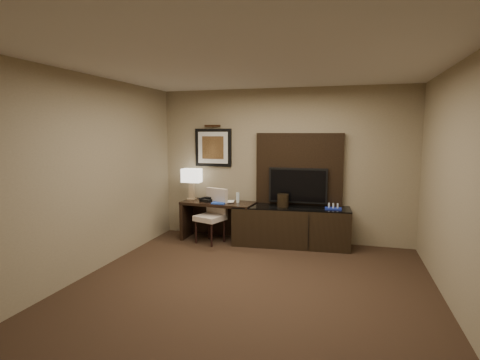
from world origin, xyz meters
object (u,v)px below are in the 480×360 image
(tv, at_px, (298,185))
(water_bottle, at_px, (238,198))
(desk_chair, at_px, (210,217))
(credenza, at_px, (291,226))
(ice_bucket, at_px, (283,200))
(minibar_tray, at_px, (333,206))
(table_lamp, at_px, (192,185))
(desk, at_px, (218,221))
(desk_phone, at_px, (207,199))

(tv, relative_size, water_bottle, 5.59)
(desk_chair, distance_m, water_bottle, 0.60)
(credenza, relative_size, ice_bucket, 9.04)
(ice_bucket, distance_m, minibar_tray, 0.84)
(minibar_tray, bearing_deg, desk_chair, -173.64)
(table_lamp, bearing_deg, tv, 2.23)
(credenza, distance_m, ice_bucket, 0.47)
(tv, xyz_separation_m, desk_chair, (-1.47, -0.41, -0.56))
(desk, distance_m, credenza, 1.31)
(tv, height_order, water_bottle, tv)
(desk_chair, bearing_deg, ice_bucket, 28.85)
(water_bottle, bearing_deg, table_lamp, 175.01)
(ice_bucket, relative_size, minibar_tray, 0.81)
(credenza, bearing_deg, desk, 175.74)
(water_bottle, relative_size, ice_bucket, 0.82)
(desk_chair, distance_m, minibar_tray, 2.11)
(desk_chair, relative_size, table_lamp, 1.67)
(table_lamp, bearing_deg, desk_phone, -21.93)
(desk, bearing_deg, credenza, 4.65)
(minibar_tray, bearing_deg, desk_phone, -178.95)
(desk_chair, relative_size, minibar_tray, 3.41)
(desk_phone, height_order, ice_bucket, ice_bucket)
(credenza, xyz_separation_m, water_bottle, (-0.95, 0.03, 0.45))
(desk_chair, bearing_deg, credenza, 28.58)
(table_lamp, bearing_deg, water_bottle, -4.99)
(credenza, height_order, water_bottle, water_bottle)
(credenza, distance_m, table_lamp, 1.97)
(desk_chair, relative_size, water_bottle, 5.10)
(tv, height_order, minibar_tray, tv)
(table_lamp, bearing_deg, minibar_tray, -2.34)
(desk_chair, height_order, ice_bucket, desk_chair)
(desk, relative_size, ice_bucket, 5.98)
(ice_bucket, bearing_deg, desk, 179.20)
(desk_phone, bearing_deg, table_lamp, 176.76)
(credenza, relative_size, minibar_tray, 7.32)
(desk_phone, relative_size, ice_bucket, 0.97)
(water_bottle, xyz_separation_m, minibar_tray, (1.65, -0.02, -0.06))
(table_lamp, height_order, minibar_tray, table_lamp)
(desk_phone, height_order, minibar_tray, desk_phone)
(credenza, bearing_deg, table_lamp, 172.25)
(desk_phone, xyz_separation_m, minibar_tray, (2.20, 0.04, -0.02))
(tv, relative_size, desk_phone, 4.74)
(credenza, bearing_deg, tv, 61.56)
(tv, xyz_separation_m, desk_phone, (-1.59, -0.22, -0.27))
(desk_chair, xyz_separation_m, minibar_tray, (2.08, 0.23, 0.27))
(credenza, xyz_separation_m, desk_phone, (-1.51, -0.03, 0.41))
(desk, height_order, desk_phone, desk_phone)
(credenza, xyz_separation_m, tv, (0.09, 0.19, 0.68))
(table_lamp, relative_size, minibar_tray, 2.03)
(ice_bucket, bearing_deg, table_lamp, 175.69)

